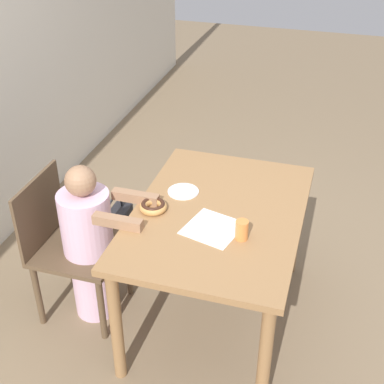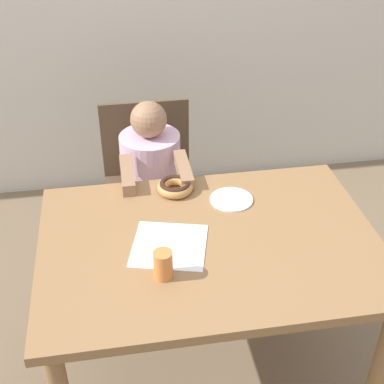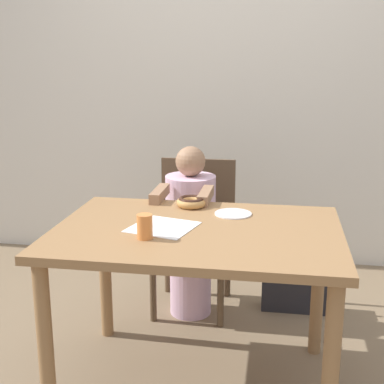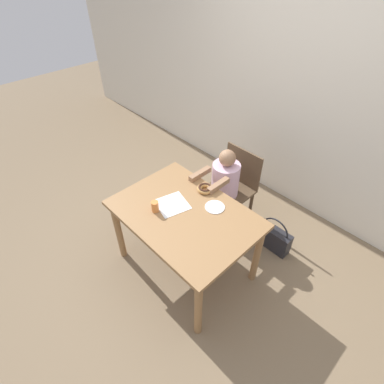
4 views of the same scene
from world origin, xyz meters
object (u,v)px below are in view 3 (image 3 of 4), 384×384
at_px(child_figure, 190,234).
at_px(donut, 191,202).
at_px(chair, 194,231).
at_px(handbag, 294,287).
at_px(cup, 145,227).

height_order(child_figure, donut, child_figure).
relative_size(chair, handbag, 2.17).
xyz_separation_m(chair, handbag, (0.57, 0.00, -0.31)).
bearing_deg(handbag, child_figure, -167.11).
xyz_separation_m(donut, handbag, (0.51, 0.48, -0.61)).
bearing_deg(chair, cup, -92.38).
distance_m(chair, cup, 1.00).
bearing_deg(handbag, chair, -179.50).
bearing_deg(donut, cup, -102.25).
xyz_separation_m(donut, cup, (-0.10, -0.47, 0.02)).
bearing_deg(child_figure, cup, -92.74).
height_order(donut, cup, cup).
xyz_separation_m(child_figure, cup, (-0.04, -0.82, 0.30)).
bearing_deg(handbag, cup, -122.71).
bearing_deg(cup, donut, 77.75).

